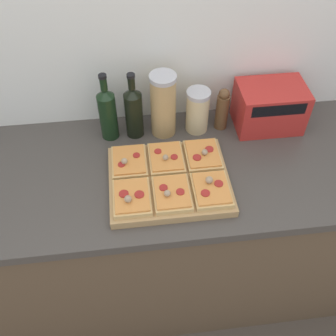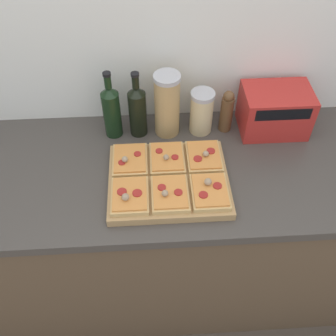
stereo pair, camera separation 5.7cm
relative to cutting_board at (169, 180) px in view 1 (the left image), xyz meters
name	(u,v)px [view 1 (the left image)]	position (x,y,z in m)	size (l,w,h in m)	color
ground_plane	(171,336)	(-0.02, -0.24, -0.93)	(12.00, 12.00, 0.00)	#4C4238
wall_back	(151,42)	(-0.02, 0.44, 0.32)	(6.00, 0.06, 2.50)	silver
kitchen_counter	(163,233)	(-0.02, 0.08, -0.47)	(2.63, 0.67, 0.92)	brown
cutting_board	(169,180)	(0.00, 0.00, 0.00)	(0.44, 0.36, 0.03)	tan
pizza_slice_back_left	(129,161)	(-0.14, 0.09, 0.03)	(0.13, 0.16, 0.05)	tan
pizza_slice_back_center	(166,158)	(0.00, 0.09, 0.03)	(0.13, 0.16, 0.05)	tan
pizza_slice_back_right	(203,155)	(0.14, 0.09, 0.03)	(0.13, 0.16, 0.05)	tan
pizza_slice_front_left	(132,197)	(-0.14, -0.09, 0.03)	(0.13, 0.16, 0.05)	tan
pizza_slice_front_center	(172,194)	(0.00, -0.09, 0.03)	(0.13, 0.16, 0.05)	tan
pizza_slice_front_right	(211,190)	(0.14, -0.09, 0.03)	(0.13, 0.16, 0.05)	tan
olive_oil_bottle	(108,113)	(-0.21, 0.29, 0.11)	(0.07, 0.07, 0.30)	black
wine_bottle	(134,111)	(-0.11, 0.29, 0.10)	(0.07, 0.07, 0.29)	black
grain_jar_tall	(163,105)	(0.01, 0.29, 0.12)	(0.11, 0.11, 0.28)	tan
grain_jar_short	(198,111)	(0.15, 0.29, 0.08)	(0.10, 0.10, 0.19)	beige
pepper_mill	(222,109)	(0.26, 0.29, 0.08)	(0.05, 0.05, 0.19)	brown
toaster_oven	(269,107)	(0.46, 0.28, 0.08)	(0.30, 0.19, 0.19)	red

